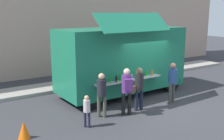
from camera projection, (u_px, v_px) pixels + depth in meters
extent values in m
plane|color=#38383D|center=(159.00, 103.00, 11.26)|extent=(60.00, 60.00, 0.00)
cube|color=#9E998E|center=(19.00, 92.00, 12.55)|extent=(28.00, 1.60, 0.15)
cube|color=#1A7754|center=(122.00, 58.00, 12.25)|extent=(5.90, 2.42, 2.74)
cube|color=#1A7754|center=(134.00, 23.00, 10.35)|extent=(3.23, 0.90, 0.74)
cube|color=black|center=(126.00, 56.00, 10.99)|extent=(3.06, 0.17, 1.23)
cube|color=#B7B7BC|center=(129.00, 80.00, 11.02)|extent=(3.22, 0.43, 0.05)
cylinder|color=black|center=(104.00, 81.00, 10.32)|extent=(0.08, 0.08, 0.24)
cylinder|color=green|center=(111.00, 80.00, 10.45)|extent=(0.07, 0.07, 0.23)
cylinder|color=black|center=(116.00, 79.00, 10.60)|extent=(0.08, 0.08, 0.24)
cylinder|color=green|center=(121.00, 78.00, 10.79)|extent=(0.08, 0.08, 0.22)
cylinder|color=yellow|center=(127.00, 77.00, 10.89)|extent=(0.06, 0.06, 0.25)
cylinder|color=silver|center=(132.00, 76.00, 11.11)|extent=(0.07, 0.07, 0.20)
cylinder|color=yellow|center=(137.00, 75.00, 11.20)|extent=(0.07, 0.07, 0.26)
cylinder|color=yellow|center=(141.00, 74.00, 11.42)|extent=(0.06, 0.06, 0.24)
cylinder|color=green|center=(146.00, 74.00, 11.56)|extent=(0.07, 0.07, 0.21)
cylinder|color=orange|center=(152.00, 73.00, 11.63)|extent=(0.08, 0.08, 0.26)
cube|color=black|center=(167.00, 44.00, 13.75)|extent=(0.13, 1.94, 1.21)
cylinder|color=black|center=(144.00, 74.00, 14.55)|extent=(0.90, 0.28, 0.90)
cylinder|color=black|center=(171.00, 82.00, 12.95)|extent=(0.90, 0.28, 0.90)
cylinder|color=black|center=(69.00, 87.00, 12.06)|extent=(0.90, 0.28, 0.90)
cylinder|color=black|center=(91.00, 98.00, 10.47)|extent=(0.90, 0.28, 0.90)
cone|color=orange|center=(24.00, 130.00, 8.07)|extent=(0.36, 0.36, 0.55)
cylinder|color=#2C5B3B|center=(156.00, 66.00, 16.66)|extent=(0.60, 0.60, 0.97)
cylinder|color=#1E2338|center=(136.00, 100.00, 10.37)|extent=(0.13, 0.13, 0.83)
cylinder|color=#1E2338|center=(141.00, 99.00, 10.46)|extent=(0.13, 0.13, 0.83)
cylinder|color=#252427|center=(139.00, 82.00, 10.26)|extent=(0.34, 0.34, 0.63)
sphere|color=#997254|center=(139.00, 71.00, 10.17)|extent=(0.23, 0.23, 0.23)
cube|color=brown|center=(133.00, 89.00, 10.21)|extent=(0.22, 0.17, 0.24)
cylinder|color=black|center=(123.00, 104.00, 9.91)|extent=(0.14, 0.14, 0.86)
cylinder|color=black|center=(129.00, 103.00, 9.95)|extent=(0.14, 0.14, 0.86)
cylinder|color=#5C2F81|center=(127.00, 84.00, 9.77)|extent=(0.36, 0.36, 0.65)
sphere|color=beige|center=(127.00, 72.00, 9.68)|extent=(0.24, 0.24, 0.24)
cube|color=#5C2C74|center=(128.00, 85.00, 9.50)|extent=(0.34, 0.29, 0.42)
cylinder|color=#494A40|center=(99.00, 106.00, 9.72)|extent=(0.13, 0.13, 0.80)
cylinder|color=#494A40|center=(105.00, 107.00, 9.69)|extent=(0.13, 0.13, 0.80)
cylinder|color=#23222B|center=(102.00, 88.00, 9.56)|extent=(0.33, 0.33, 0.61)
sphere|color=#E0A785|center=(102.00, 76.00, 9.47)|extent=(0.22, 0.22, 0.22)
cylinder|color=#494844|center=(170.00, 94.00, 11.20)|extent=(0.13, 0.13, 0.84)
cylinder|color=#494844|center=(173.00, 92.00, 11.35)|extent=(0.13, 0.13, 0.84)
cylinder|color=#2B4B86|center=(173.00, 76.00, 11.12)|extent=(0.35, 0.35, 0.63)
sphere|color=#A16A55|center=(173.00, 66.00, 11.03)|extent=(0.23, 0.23, 0.23)
cylinder|color=#1F2338|center=(85.00, 119.00, 8.89)|extent=(0.09, 0.09, 0.54)
cylinder|color=#1F2338|center=(89.00, 120.00, 8.84)|extent=(0.09, 0.09, 0.54)
cylinder|color=silver|center=(87.00, 106.00, 8.77)|extent=(0.22, 0.22, 0.41)
sphere|color=#DFAC89|center=(87.00, 98.00, 8.71)|extent=(0.15, 0.15, 0.15)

